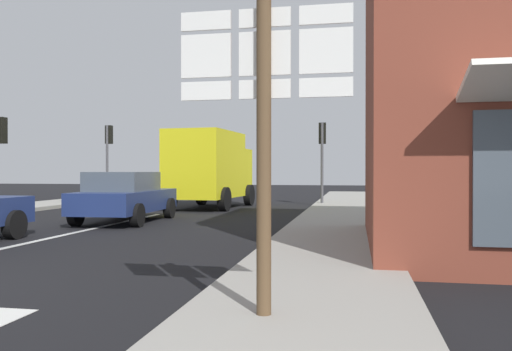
# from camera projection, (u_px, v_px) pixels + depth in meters

# --- Properties ---
(ground_plane) EXTENTS (80.00, 80.00, 0.00)m
(ground_plane) POSITION_uv_depth(u_px,v_px,m) (134.00, 220.00, 15.93)
(ground_plane) COLOR black
(sidewalk_right) EXTENTS (2.40, 44.00, 0.14)m
(sidewalk_right) POSITION_uv_depth(u_px,v_px,m) (335.00, 229.00, 12.80)
(sidewalk_right) COLOR gray
(sidewalk_right) RESTS_ON ground
(lane_centre_stripe) EXTENTS (0.16, 12.00, 0.01)m
(lane_centre_stripe) POSITION_uv_depth(u_px,v_px,m) (61.00, 236.00, 12.00)
(lane_centre_stripe) COLOR silver
(lane_centre_stripe) RESTS_ON ground
(sedan_far) EXTENTS (2.09, 4.26, 1.47)m
(sedan_far) POSITION_uv_depth(u_px,v_px,m) (125.00, 196.00, 15.24)
(sedan_far) COLOR navy
(sedan_far) RESTS_ON ground
(delivery_truck) EXTENTS (2.78, 5.14, 3.05)m
(delivery_truck) POSITION_uv_depth(u_px,v_px,m) (210.00, 167.00, 21.02)
(delivery_truck) COLOR yellow
(delivery_truck) RESTS_ON ground
(route_sign_post) EXTENTS (1.66, 0.14, 3.20)m
(route_sign_post) POSITION_uv_depth(u_px,v_px,m) (264.00, 118.00, 4.93)
(route_sign_post) COLOR brown
(route_sign_post) RESTS_ON ground
(traffic_light_near_left) EXTENTS (0.30, 0.49, 3.34)m
(traffic_light_near_left) POSITION_uv_depth(u_px,v_px,m) (0.00, 142.00, 17.78)
(traffic_light_near_left) COLOR #47474C
(traffic_light_near_left) RESTS_ON ground
(traffic_light_far_right) EXTENTS (0.30, 0.49, 3.57)m
(traffic_light_far_right) POSITION_uv_depth(u_px,v_px,m) (322.00, 144.00, 22.27)
(traffic_light_far_right) COLOR #47474C
(traffic_light_far_right) RESTS_ON ground
(traffic_light_far_left) EXTENTS (0.30, 0.49, 3.74)m
(traffic_light_far_left) POSITION_uv_depth(u_px,v_px,m) (108.00, 145.00, 25.56)
(traffic_light_far_left) COLOR #47474C
(traffic_light_far_left) RESTS_ON ground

